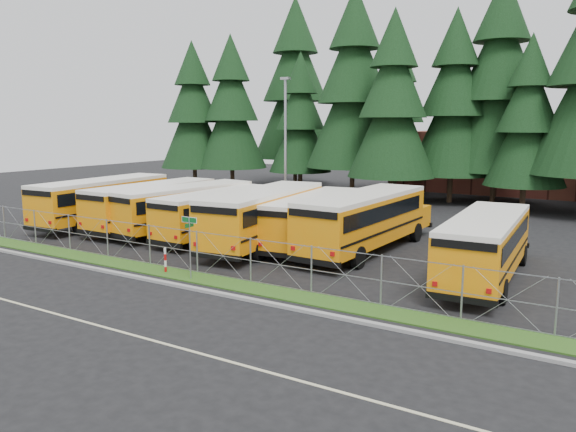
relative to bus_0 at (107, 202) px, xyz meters
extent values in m
plane|color=black|center=(14.59, -5.57, -1.57)|extent=(120.00, 120.00, 0.00)
cube|color=gray|center=(14.59, -8.67, -1.51)|extent=(50.00, 0.25, 0.12)
cube|color=#1E4614|center=(14.59, -7.27, -1.54)|extent=(50.00, 1.40, 0.06)
cube|color=beige|center=(14.59, -13.57, -1.56)|extent=(50.00, 0.12, 0.01)
cube|color=brown|center=(20.59, 34.43, 1.43)|extent=(22.00, 10.00, 6.00)
cylinder|color=#95979D|center=(14.02, -7.52, -0.17)|extent=(0.06, 0.06, 2.80)
cube|color=#0C5520|center=(14.02, -7.52, 1.11)|extent=(0.80, 0.03, 0.22)
cube|color=white|center=(14.02, -7.52, 1.11)|extent=(0.84, 0.03, 0.26)
cube|color=#0C5520|center=(14.02, -7.52, 0.87)|extent=(0.03, 0.55, 0.18)
cylinder|color=#B20C0C|center=(12.29, -7.30, -0.97)|extent=(0.11, 0.11, 1.20)
cylinder|color=#95979D|center=(8.27, 9.71, 3.43)|extent=(0.20, 0.20, 10.00)
cube|color=#95979D|center=(8.27, 9.71, 8.48)|extent=(0.70, 0.35, 0.18)
camera|label=1|loc=(30.25, -25.77, 5.26)|focal=35.00mm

